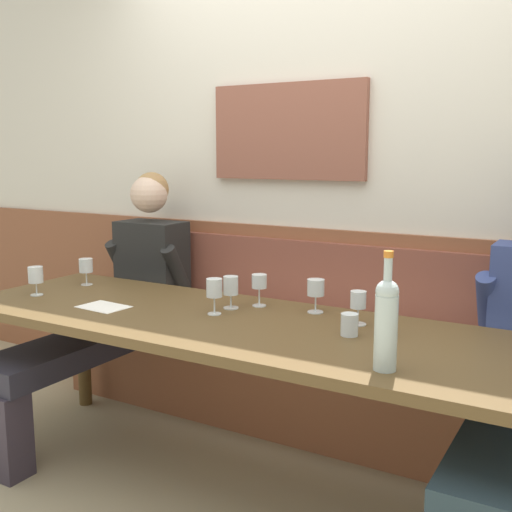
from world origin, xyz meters
TOP-DOWN VIEW (x-y plane):
  - ground_plane at (0.00, 0.00)m, footprint 6.80×6.80m
  - room_wall_back at (-0.00, 1.09)m, footprint 6.80×0.12m
  - wood_wainscot_panel at (0.00, 1.04)m, footprint 6.80×0.03m
  - wall_bench at (0.00, 0.83)m, footprint 2.85×0.42m
  - dining_table at (0.00, 0.15)m, footprint 2.55×0.80m
  - person_center_left_seat at (-0.97, 0.49)m, footprint 0.48×1.24m
  - wine_bottle_clear_water at (0.70, -0.10)m, footprint 0.07×0.07m
  - wine_glass_mid_right at (-0.03, 0.40)m, footprint 0.07×0.07m
  - wine_glass_center_front at (0.45, 0.34)m, footprint 0.07×0.07m
  - wine_glass_center_rear at (-1.01, 0.34)m, footprint 0.07×0.07m
  - wine_glass_by_bottle at (-1.04, 0.05)m, footprint 0.07×0.07m
  - wine_glass_left_end at (0.23, 0.42)m, footprint 0.07×0.07m
  - wine_glass_mid_left at (-0.12, 0.30)m, footprint 0.07×0.07m
  - wine_glass_right_end at (-0.12, 0.19)m, footprint 0.07×0.07m
  - water_tumbler_right at (0.58, 0.26)m, footprint 0.06×0.06m
  - water_tumbler_center at (0.47, 0.18)m, footprint 0.06×0.06m
  - tasting_sheet_left_guest at (-0.61, 0.04)m, footprint 0.22×0.17m

SIDE VIEW (x-z plane):
  - ground_plane at x=0.00m, z-range -0.02..0.00m
  - wall_bench at x=0.00m, z-range -0.19..0.75m
  - wood_wainscot_panel at x=0.00m, z-range 0.00..1.00m
  - person_center_left_seat at x=-0.97m, z-range -0.01..1.28m
  - dining_table at x=0.00m, z-range 0.29..1.02m
  - tasting_sheet_left_guest at x=-0.61m, z-range 0.73..0.73m
  - water_tumbler_center at x=0.47m, z-range 0.73..0.81m
  - water_tumbler_right at x=0.58m, z-range 0.73..0.81m
  - wine_glass_by_bottle at x=-1.04m, z-range 0.75..0.89m
  - wine_glass_mid_left at x=-0.12m, z-range 0.75..0.89m
  - wine_glass_center_rear at x=-1.01m, z-range 0.76..0.89m
  - wine_glass_center_front at x=0.45m, z-range 0.76..0.89m
  - wine_glass_left_end at x=0.23m, z-range 0.76..0.90m
  - wine_glass_right_end at x=-0.12m, z-range 0.76..0.91m
  - wine_glass_mid_right at x=-0.03m, z-range 0.77..0.91m
  - wine_bottle_clear_water at x=0.70m, z-range 0.70..1.07m
  - room_wall_back at x=0.00m, z-range 0.00..2.80m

